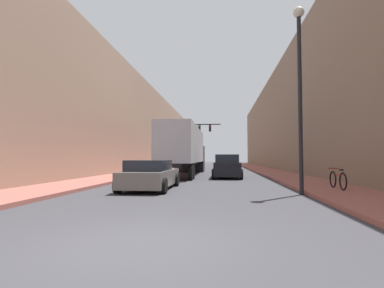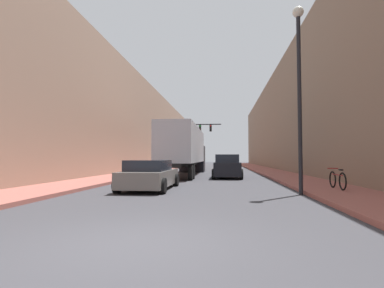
# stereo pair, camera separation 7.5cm
# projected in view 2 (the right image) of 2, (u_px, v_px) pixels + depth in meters

# --- Properties ---
(ground_plane) EXTENTS (200.00, 200.00, 0.00)m
(ground_plane) POSITION_uv_depth(u_px,v_px,m) (134.00, 245.00, 4.96)
(ground_plane) COLOR #38383D
(sidewalk_right) EXTENTS (2.97, 80.00, 0.15)m
(sidewalk_right) POSITION_uv_depth(u_px,v_px,m) (264.00, 170.00, 34.13)
(sidewalk_right) COLOR #9E564C
(sidewalk_right) RESTS_ON ground
(sidewalk_left) EXTENTS (2.97, 80.00, 0.15)m
(sidewalk_left) POSITION_uv_depth(u_px,v_px,m) (159.00, 169.00, 35.41)
(sidewalk_left) COLOR #9E564C
(sidewalk_left) RESTS_ON ground
(building_right) EXTENTS (6.00, 80.00, 11.88)m
(building_right) POSITION_uv_depth(u_px,v_px,m) (304.00, 118.00, 33.93)
(building_right) COLOR #846B56
(building_right) RESTS_ON ground
(building_left) EXTENTS (6.00, 80.00, 10.70)m
(building_left) POSITION_uv_depth(u_px,v_px,m) (123.00, 125.00, 36.13)
(building_left) COLOR #997A66
(building_left) RESTS_ON ground
(semi_truck) EXTENTS (2.45, 13.92, 3.82)m
(semi_truck) POSITION_uv_depth(u_px,v_px,m) (185.00, 149.00, 25.01)
(semi_truck) COLOR #B2B7C1
(semi_truck) RESTS_ON ground
(sedan_car) EXTENTS (2.14, 4.62, 1.34)m
(sedan_car) POSITION_uv_depth(u_px,v_px,m) (150.00, 175.00, 13.76)
(sedan_car) COLOR slate
(sedan_car) RESTS_ON ground
(suv_car) EXTENTS (2.06, 4.65, 1.67)m
(suv_car) POSITION_uv_depth(u_px,v_px,m) (227.00, 167.00, 21.57)
(suv_car) COLOR black
(suv_car) RESTS_ON ground
(traffic_signal_gantry) EXTENTS (5.80, 0.35, 6.24)m
(traffic_signal_gantry) POSITION_uv_depth(u_px,v_px,m) (190.00, 136.00, 40.41)
(traffic_signal_gantry) COLOR black
(traffic_signal_gantry) RESTS_ON ground
(street_lamp) EXTENTS (0.44, 0.44, 7.52)m
(street_lamp) POSITION_uv_depth(u_px,v_px,m) (299.00, 74.00, 11.87)
(street_lamp) COLOR black
(street_lamp) RESTS_ON ground
(parked_bicycle) EXTENTS (0.44, 1.83, 0.86)m
(parked_bicycle) POSITION_uv_depth(u_px,v_px,m) (337.00, 180.00, 12.43)
(parked_bicycle) COLOR black
(parked_bicycle) RESTS_ON sidewalk_right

